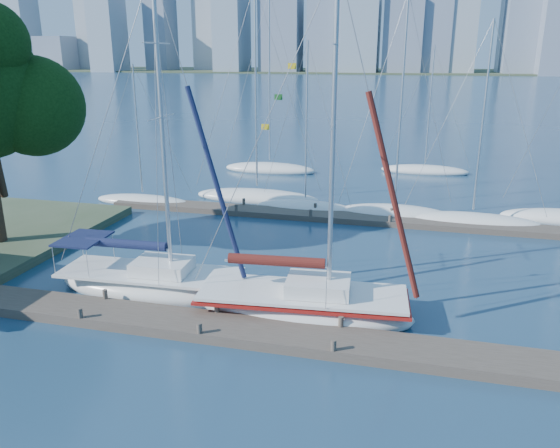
# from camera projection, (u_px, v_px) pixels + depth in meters

# --- Properties ---
(ground) EXTENTS (700.00, 700.00, 0.00)m
(ground) POSITION_uv_depth(u_px,v_px,m) (209.00, 331.00, 21.16)
(ground) COLOR navy
(ground) RESTS_ON ground
(near_dock) EXTENTS (26.00, 2.00, 0.40)m
(near_dock) POSITION_uv_depth(u_px,v_px,m) (209.00, 327.00, 21.10)
(near_dock) COLOR #463C33
(near_dock) RESTS_ON ground
(far_dock) EXTENTS (30.00, 1.80, 0.36)m
(far_dock) POSITION_uv_depth(u_px,v_px,m) (328.00, 216.00, 35.43)
(far_dock) COLOR #463C33
(far_dock) RESTS_ON ground
(far_shore) EXTENTS (800.00, 100.00, 1.50)m
(far_shore) POSITION_uv_depth(u_px,v_px,m) (411.00, 72.00, 317.09)
(far_shore) COLOR #38472D
(far_shore) RESTS_ON ground
(sailboat_navy) EXTENTS (8.83, 3.23, 14.02)m
(sailboat_navy) POSITION_uv_depth(u_px,v_px,m) (150.00, 270.00, 24.27)
(sailboat_navy) COLOR white
(sailboat_navy) RESTS_ON ground
(sailboat_maroon) EXTENTS (9.25, 3.72, 13.92)m
(sailboat_maroon) POSITION_uv_depth(u_px,v_px,m) (303.00, 292.00, 22.15)
(sailboat_maroon) COLOR white
(sailboat_maroon) RESTS_ON ground
(bg_boat_0) EXTENTS (7.42, 2.93, 9.94)m
(bg_boat_0) POSITION_uv_depth(u_px,v_px,m) (143.00, 201.00, 39.09)
(bg_boat_0) COLOR white
(bg_boat_0) RESTS_ON ground
(bg_boat_1) EXTENTS (9.38, 2.88, 15.04)m
(bg_boat_1) POSITION_uv_depth(u_px,v_px,m) (257.00, 197.00, 39.91)
(bg_boat_1) COLOR white
(bg_boat_1) RESTS_ON ground
(bg_boat_2) EXTENTS (7.23, 4.36, 11.39)m
(bg_boat_2) POSITION_uv_depth(u_px,v_px,m) (305.00, 207.00, 37.26)
(bg_boat_2) COLOR white
(bg_boat_2) RESTS_ON ground
(bg_boat_3) EXTENTS (7.80, 4.44, 14.17)m
(bg_boat_3) POSITION_uv_depth(u_px,v_px,m) (394.00, 213.00, 35.86)
(bg_boat_3) COLOR white
(bg_boat_3) RESTS_ON ground
(bg_boat_4) EXTENTS (8.56, 2.93, 12.56)m
(bg_boat_4) POSITION_uv_depth(u_px,v_px,m) (472.00, 221.00, 34.22)
(bg_boat_4) COLOR white
(bg_boat_4) RESTS_ON ground
(bg_boat_6) EXTENTS (8.54, 2.96, 15.60)m
(bg_boat_6) POSITION_uv_depth(u_px,v_px,m) (270.00, 168.00, 49.61)
(bg_boat_6) COLOR white
(bg_boat_6) RESTS_ON ground
(bg_boat_7) EXTENTS (8.02, 4.38, 11.30)m
(bg_boat_7) POSITION_uv_depth(u_px,v_px,m) (425.00, 170.00, 49.12)
(bg_boat_7) COLOR white
(bg_boat_7) RESTS_ON ground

